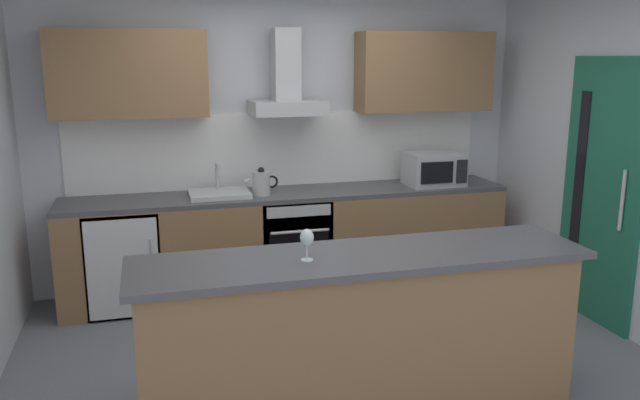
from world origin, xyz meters
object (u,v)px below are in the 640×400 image
object	(u,v)px
wine_glass	(307,239)
oven	(292,241)
kettle	(261,183)
range_hood	(287,88)
refrigerator	(124,259)
microwave	(434,169)
sink	(219,193)

from	to	relation	value
wine_glass	oven	bearing A→B (deg)	79.55
kettle	oven	bearing A→B (deg)	7.18
oven	wine_glass	xyz separation A→B (m)	(-0.37, -2.03, 0.62)
oven	range_hood	world-z (taller)	range_hood
refrigerator	microwave	size ratio (longest dim) A/B	1.70
sink	kettle	bearing A→B (deg)	-7.25
kettle	range_hood	distance (m)	0.84
oven	microwave	xyz separation A→B (m)	(1.32, -0.03, 0.59)
oven	range_hood	size ratio (longest dim) A/B	1.11
sink	microwave	bearing A→B (deg)	-1.15
range_hood	microwave	bearing A→B (deg)	-6.79
microwave	range_hood	world-z (taller)	range_hood
range_hood	wine_glass	size ratio (longest dim) A/B	4.05
oven	kettle	xyz separation A→B (m)	(-0.27, -0.03, 0.55)
refrigerator	oven	bearing A→B (deg)	0.11
sink	kettle	world-z (taller)	sink
microwave	range_hood	size ratio (longest dim) A/B	0.69
sink	range_hood	xyz separation A→B (m)	(0.62, 0.12, 0.86)
kettle	range_hood	world-z (taller)	range_hood
refrigerator	range_hood	distance (m)	1.97
sink	range_hood	distance (m)	1.07
refrigerator	microwave	world-z (taller)	microwave
kettle	range_hood	size ratio (longest dim) A/B	0.40
microwave	range_hood	distance (m)	1.52
wine_glass	sink	bearing A→B (deg)	96.85
sink	wine_glass	size ratio (longest dim) A/B	2.81
kettle	wine_glass	xyz separation A→B (m)	(-0.11, -1.99, 0.08)
kettle	wine_glass	bearing A→B (deg)	-93.06
range_hood	refrigerator	bearing A→B (deg)	-174.67
oven	refrigerator	world-z (taller)	oven
sink	wine_glass	xyz separation A→B (m)	(0.24, -2.04, 0.16)
oven	kettle	distance (m)	0.61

